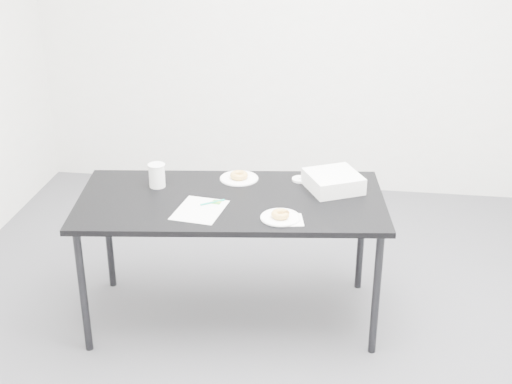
# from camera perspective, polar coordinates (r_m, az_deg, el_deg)

# --- Properties ---
(floor) EXTENTS (4.00, 4.00, 0.00)m
(floor) POSITION_cam_1_polar(r_m,az_deg,el_deg) (4.00, 0.61, -11.07)
(floor) COLOR #48484C
(floor) RESTS_ON ground
(wall_back) EXTENTS (4.00, 0.02, 2.70)m
(wall_back) POSITION_cam_1_polar(r_m,az_deg,el_deg) (5.33, 3.54, 13.92)
(wall_back) COLOR white
(wall_back) RESTS_ON floor
(table) EXTENTS (1.70, 0.95, 0.74)m
(table) POSITION_cam_1_polar(r_m,az_deg,el_deg) (3.78, -2.00, -1.30)
(table) COLOR black
(table) RESTS_ON floor
(scorecard) EXTENTS (0.27, 0.32, 0.00)m
(scorecard) POSITION_cam_1_polar(r_m,az_deg,el_deg) (3.64, -4.52, -1.44)
(scorecard) COLOR white
(scorecard) RESTS_ON table
(logo_patch) EXTENTS (0.05, 0.05, 0.00)m
(logo_patch) POSITION_cam_1_polar(r_m,az_deg,el_deg) (3.71, -3.18, -0.81)
(logo_patch) COLOR green
(logo_patch) RESTS_ON scorecard
(pen) EXTENTS (0.12, 0.09, 0.01)m
(pen) POSITION_cam_1_polar(r_m,az_deg,el_deg) (3.71, -3.50, -0.83)
(pen) COLOR #0E9B7F
(pen) RESTS_ON scorecard
(napkin) EXTENTS (0.16, 0.16, 0.00)m
(napkin) POSITION_cam_1_polar(r_m,az_deg,el_deg) (3.53, 2.63, -2.26)
(napkin) COLOR white
(napkin) RESTS_ON table
(plate_near) EXTENTS (0.20, 0.20, 0.01)m
(plate_near) POSITION_cam_1_polar(r_m,az_deg,el_deg) (3.55, 1.97, -2.05)
(plate_near) COLOR white
(plate_near) RESTS_ON napkin
(donut_near) EXTENTS (0.10, 0.10, 0.03)m
(donut_near) POSITION_cam_1_polar(r_m,az_deg,el_deg) (3.54, 1.98, -1.79)
(donut_near) COLOR gold
(donut_near) RESTS_ON plate_near
(plate_far) EXTENTS (0.22, 0.22, 0.01)m
(plate_far) POSITION_cam_1_polar(r_m,az_deg,el_deg) (3.99, -1.36, 1.09)
(plate_far) COLOR white
(plate_far) RESTS_ON table
(donut_far) EXTENTS (0.10, 0.10, 0.03)m
(donut_far) POSITION_cam_1_polar(r_m,az_deg,el_deg) (3.99, -1.37, 1.35)
(donut_far) COLOR gold
(donut_far) RESTS_ON plate_far
(coffee_cup) EXTENTS (0.09, 0.09, 0.13)m
(coffee_cup) POSITION_cam_1_polar(r_m,az_deg,el_deg) (3.91, -7.93, 1.33)
(coffee_cup) COLOR white
(coffee_cup) RESTS_ON table
(cup_lid) EXTENTS (0.09, 0.09, 0.01)m
(cup_lid) POSITION_cam_1_polar(r_m,az_deg,el_deg) (3.98, 3.55, 1.02)
(cup_lid) COLOR white
(cup_lid) RESTS_ON table
(bakery_box) EXTENTS (0.36, 0.36, 0.09)m
(bakery_box) POSITION_cam_1_polar(r_m,az_deg,el_deg) (3.87, 6.20, 0.86)
(bakery_box) COLOR white
(bakery_box) RESTS_ON table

